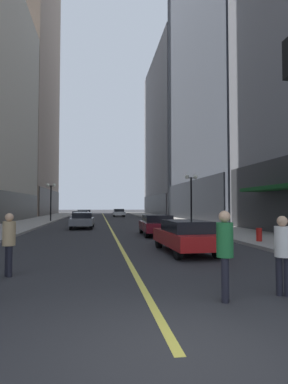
{
  "coord_description": "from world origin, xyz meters",
  "views": [
    {
      "loc": [
        -1.05,
        -3.91,
        1.93
      ],
      "look_at": [
        4.94,
        36.49,
        3.69
      ],
      "focal_mm": 29.01,
      "sensor_mm": 36.0,
      "label": 1
    }
  ],
  "objects_px": {
    "car_silver": "(81,217)",
    "car_green": "(84,214)",
    "pedestrian_in_white_shirt": "(283,249)",
    "pedestrian_in_tan_trench": "(9,239)",
    "pedestrian_in_green_parka": "(225,248)",
    "car_red": "(185,235)",
    "street_lamp_left_far": "(51,194)",
    "car_white": "(119,212)",
    "fire_hydrant_right": "(259,236)",
    "car_maroon": "(157,224)",
    "street_lamp_right_mid": "(191,189)",
    "car_grey": "(83,220)"
  },
  "relations": [
    {
      "from": "car_silver",
      "to": "car_green",
      "type": "distance_m",
      "value": 10.58
    },
    {
      "from": "pedestrian_in_white_shirt",
      "to": "pedestrian_in_tan_trench",
      "type": "bearing_deg",
      "value": 156.32
    },
    {
      "from": "car_silver",
      "to": "pedestrian_in_green_parka",
      "type": "distance_m",
      "value": 28.16
    },
    {
      "from": "car_red",
      "to": "pedestrian_in_white_shirt",
      "type": "distance_m",
      "value": 6.11
    },
    {
      "from": "pedestrian_in_white_shirt",
      "to": "street_lamp_left_far",
      "type": "xyz_separation_m",
      "value": [
        -9.28,
        30.42,
        2.26
      ]
    },
    {
      "from": "car_silver",
      "to": "car_white",
      "type": "bearing_deg",
      "value": 74.63
    },
    {
      "from": "car_red",
      "to": "pedestrian_in_tan_trench",
      "type": "xyz_separation_m",
      "value": [
        -5.92,
        -3.31,
        0.28
      ]
    },
    {
      "from": "car_white",
      "to": "car_red",
      "type": "bearing_deg",
      "value": -89.98
    },
    {
      "from": "car_green",
      "to": "car_white",
      "type": "height_order",
      "value": "same"
    },
    {
      "from": "car_white",
      "to": "fire_hydrant_right",
      "type": "xyz_separation_m",
      "value": [
        4.45,
        -38.74,
        -0.32
      ]
    },
    {
      "from": "pedestrian_in_green_parka",
      "to": "street_lamp_left_far",
      "type": "bearing_deg",
      "value": 104.48
    },
    {
      "from": "pedestrian_in_tan_trench",
      "to": "car_maroon",
      "type": "bearing_deg",
      "value": 60.08
    },
    {
      "from": "pedestrian_in_green_parka",
      "to": "street_lamp_right_mid",
      "type": "bearing_deg",
      "value": 74.93
    },
    {
      "from": "car_grey",
      "to": "pedestrian_in_white_shirt",
      "type": "distance_m",
      "value": 21.03
    },
    {
      "from": "pedestrian_in_green_parka",
      "to": "car_maroon",
      "type": "bearing_deg",
      "value": 85.04
    },
    {
      "from": "car_silver",
      "to": "fire_hydrant_right",
      "type": "distance_m",
      "value": 21.67
    },
    {
      "from": "pedestrian_in_tan_trench",
      "to": "pedestrian_in_white_shirt",
      "type": "bearing_deg",
      "value": -23.68
    },
    {
      "from": "car_grey",
      "to": "car_silver",
      "type": "bearing_deg",
      "value": 94.4
    },
    {
      "from": "pedestrian_in_white_shirt",
      "to": "pedestrian_in_green_parka",
      "type": "bearing_deg",
      "value": -173.01
    },
    {
      "from": "street_lamp_right_mid",
      "to": "fire_hydrant_right",
      "type": "relative_size",
      "value": 5.54
    },
    {
      "from": "car_red",
      "to": "car_silver",
      "type": "distance_m",
      "value": 22.21
    },
    {
      "from": "car_green",
      "to": "pedestrian_in_white_shirt",
      "type": "height_order",
      "value": "pedestrian_in_white_shirt"
    },
    {
      "from": "car_white",
      "to": "pedestrian_in_tan_trench",
      "type": "height_order",
      "value": "pedestrian_in_tan_trench"
    },
    {
      "from": "fire_hydrant_right",
      "to": "car_grey",
      "type": "bearing_deg",
      "value": 127.39
    },
    {
      "from": "pedestrian_in_tan_trench",
      "to": "street_lamp_right_mid",
      "type": "height_order",
      "value": "street_lamp_right_mid"
    },
    {
      "from": "car_white",
      "to": "pedestrian_in_white_shirt",
      "type": "distance_m",
      "value": 47.05
    },
    {
      "from": "car_white",
      "to": "fire_hydrant_right",
      "type": "bearing_deg",
      "value": -83.45
    },
    {
      "from": "car_silver",
      "to": "pedestrian_in_tan_trench",
      "type": "xyz_separation_m",
      "value": [
        -0.57,
        -24.87,
        0.29
      ]
    },
    {
      "from": "pedestrian_in_white_shirt",
      "to": "street_lamp_right_mid",
      "type": "height_order",
      "value": "street_lamp_right_mid"
    },
    {
      "from": "car_silver",
      "to": "street_lamp_left_far",
      "type": "xyz_separation_m",
      "value": [
        -3.52,
        2.78,
        2.54
      ]
    },
    {
      "from": "car_maroon",
      "to": "pedestrian_in_white_shirt",
      "type": "bearing_deg",
      "value": -89.16
    },
    {
      "from": "car_white",
      "to": "street_lamp_left_far",
      "type": "distance_m",
      "value": 19.01
    },
    {
      "from": "car_red",
      "to": "car_white",
      "type": "distance_m",
      "value": 40.96
    },
    {
      "from": "pedestrian_in_green_parka",
      "to": "street_lamp_right_mid",
      "type": "height_order",
      "value": "street_lamp_right_mid"
    },
    {
      "from": "car_maroon",
      "to": "street_lamp_left_far",
      "type": "distance_m",
      "value": 19.42
    },
    {
      "from": "car_green",
      "to": "street_lamp_right_mid",
      "type": "xyz_separation_m",
      "value": [
        9.36,
        -20.2,
        2.54
      ]
    },
    {
      "from": "pedestrian_in_tan_trench",
      "to": "street_lamp_right_mid",
      "type": "distance_m",
      "value": 18.29
    },
    {
      "from": "street_lamp_left_far",
      "to": "fire_hydrant_right",
      "type": "bearing_deg",
      "value": -58.97
    },
    {
      "from": "car_grey",
      "to": "fire_hydrant_right",
      "type": "xyz_separation_m",
      "value": [
        9.22,
        -12.07,
        -0.32
      ]
    },
    {
      "from": "pedestrian_in_tan_trench",
      "to": "pedestrian_in_green_parka",
      "type": "xyz_separation_m",
      "value": [
        4.96,
        -2.95,
        0.07
      ]
    },
    {
      "from": "car_green",
      "to": "car_silver",
      "type": "bearing_deg",
      "value": -89.59
    },
    {
      "from": "street_lamp_left_far",
      "to": "car_red",
      "type": "bearing_deg",
      "value": -69.98
    },
    {
      "from": "pedestrian_in_white_shirt",
      "to": "fire_hydrant_right",
      "type": "xyz_separation_m",
      "value": [
        4.02,
        8.31,
        -0.59
      ]
    },
    {
      "from": "car_silver",
      "to": "pedestrian_in_green_parka",
      "type": "bearing_deg",
      "value": -81.04
    },
    {
      "from": "car_grey",
      "to": "street_lamp_left_far",
      "type": "relative_size",
      "value": 0.98
    },
    {
      "from": "car_green",
      "to": "pedestrian_in_white_shirt",
      "type": "relative_size",
      "value": 2.47
    },
    {
      "from": "car_red",
      "to": "car_green",
      "type": "distance_m",
      "value": 32.59
    },
    {
      "from": "pedestrian_in_white_shirt",
      "to": "street_lamp_right_mid",
      "type": "relative_size",
      "value": 0.38
    },
    {
      "from": "car_silver",
      "to": "fire_hydrant_right",
      "type": "height_order",
      "value": "car_silver"
    },
    {
      "from": "car_maroon",
      "to": "car_white",
      "type": "xyz_separation_m",
      "value": [
        -0.23,
        33.61,
        -0.0
      ]
    }
  ]
}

